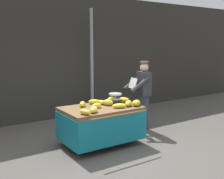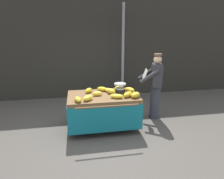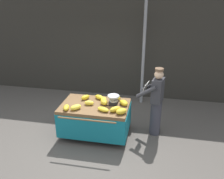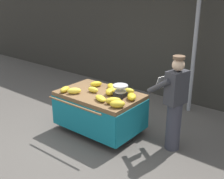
{
  "view_description": "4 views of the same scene",
  "coord_description": "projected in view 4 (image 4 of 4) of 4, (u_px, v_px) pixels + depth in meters",
  "views": [
    {
      "loc": [
        -2.89,
        -4.41,
        2.14
      ],
      "look_at": [
        0.34,
        0.47,
        1.16
      ],
      "focal_mm": 44.27,
      "sensor_mm": 36.0,
      "label": 1
    },
    {
      "loc": [
        -0.54,
        -3.89,
        2.22
      ],
      "look_at": [
        0.22,
        0.28,
        0.99
      ],
      "focal_mm": 31.59,
      "sensor_mm": 36.0,
      "label": 2
    },
    {
      "loc": [
        1.4,
        -4.46,
        3.36
      ],
      "look_at": [
        0.43,
        0.51,
        1.21
      ],
      "focal_mm": 38.12,
      "sensor_mm": 36.0,
      "label": 3
    },
    {
      "loc": [
        3.48,
        -3.52,
        2.82
      ],
      "look_at": [
        0.37,
        0.39,
        0.99
      ],
      "focal_mm": 46.47,
      "sensor_mm": 36.0,
      "label": 4
    }
  ],
  "objects": [
    {
      "name": "banana_bunch_6",
      "position": [
        110.0,
        92.0,
        5.49
      ],
      "size": [
        0.26,
        0.29,
        0.13
      ],
      "primitive_type": "ellipsoid",
      "rotation": [
        0.0,
        0.0,
        0.52
      ],
      "color": "gold",
      "rests_on": "banana_cart"
    },
    {
      "name": "street_pole",
      "position": [
        195.0,
        45.0,
        6.31
      ],
      "size": [
        0.09,
        0.09,
        3.11
      ],
      "primitive_type": "cylinder",
      "color": "gray",
      "rests_on": "ground"
    },
    {
      "name": "banana_bunch_11",
      "position": [
        96.0,
        84.0,
        5.94
      ],
      "size": [
        0.24,
        0.27,
        0.11
      ],
      "primitive_type": "ellipsoid",
      "rotation": [
        0.0,
        0.0,
        2.55
      ],
      "color": "gold",
      "rests_on": "banana_cart"
    },
    {
      "name": "ground_plane",
      "position": [
        85.0,
        139.0,
        5.59
      ],
      "size": [
        60.0,
        60.0,
        0.0
      ],
      "primitive_type": "plane",
      "color": "#514C47"
    },
    {
      "name": "banana_cart",
      "position": [
        100.0,
        104.0,
        5.67
      ],
      "size": [
        1.63,
        1.24,
        0.82
      ],
      "color": "brown",
      "rests_on": "ground"
    },
    {
      "name": "banana_bunch_9",
      "position": [
        113.0,
        89.0,
        5.66
      ],
      "size": [
        0.18,
        0.25,
        0.09
      ],
      "primitive_type": "ellipsoid",
      "rotation": [
        0.0,
        0.0,
        0.22
      ],
      "color": "yellow",
      "rests_on": "banana_cart"
    },
    {
      "name": "weighing_scale",
      "position": [
        120.0,
        91.0,
        5.38
      ],
      "size": [
        0.28,
        0.28,
        0.24
      ],
      "color": "black",
      "rests_on": "banana_cart"
    },
    {
      "name": "banana_bunch_4",
      "position": [
        100.0,
        98.0,
        5.22
      ],
      "size": [
        0.32,
        0.24,
        0.1
      ],
      "primitive_type": "ellipsoid",
      "rotation": [
        0.0,
        0.0,
        1.19
      ],
      "color": "yellow",
      "rests_on": "banana_cart"
    },
    {
      "name": "banana_bunch_0",
      "position": [
        65.0,
        89.0,
        5.64
      ],
      "size": [
        0.19,
        0.28,
        0.11
      ],
      "primitive_type": "ellipsoid",
      "rotation": [
        0.0,
        0.0,
        0.24
      ],
      "color": "gold",
      "rests_on": "banana_cart"
    },
    {
      "name": "banana_bunch_5",
      "position": [
        127.0,
        91.0,
        5.53
      ],
      "size": [
        0.32,
        0.27,
        0.12
      ],
      "primitive_type": "ellipsoid",
      "rotation": [
        0.0,
        0.0,
        2.17
      ],
      "color": "yellow",
      "rests_on": "banana_cart"
    },
    {
      "name": "banana_bunch_1",
      "position": [
        93.0,
        90.0,
        5.63
      ],
      "size": [
        0.24,
        0.13,
        0.11
      ],
      "primitive_type": "ellipsoid",
      "rotation": [
        0.0,
        0.0,
        1.67
      ],
      "color": "yellow",
      "rests_on": "banana_cart"
    },
    {
      "name": "banana_bunch_8",
      "position": [
        132.0,
        97.0,
        5.27
      ],
      "size": [
        0.29,
        0.31,
        0.12
      ],
      "primitive_type": "ellipsoid",
      "rotation": [
        0.0,
        0.0,
        0.66
      ],
      "color": "gold",
      "rests_on": "banana_cart"
    },
    {
      "name": "banana_bunch_2",
      "position": [
        111.0,
        86.0,
        5.81
      ],
      "size": [
        0.29,
        0.25,
        0.11
      ],
      "primitive_type": "ellipsoid",
      "rotation": [
        0.0,
        0.0,
        1.0
      ],
      "color": "gold",
      "rests_on": "banana_cart"
    },
    {
      "name": "banana_bunch_10",
      "position": [
        117.0,
        104.0,
        4.94
      ],
      "size": [
        0.31,
        0.3,
        0.13
      ],
      "primitive_type": "ellipsoid",
      "rotation": [
        0.0,
        0.0,
        2.28
      ],
      "color": "gold",
      "rests_on": "banana_cart"
    },
    {
      "name": "back_wall",
      "position": [
        167.0,
        28.0,
        7.21
      ],
      "size": [
        16.0,
        0.24,
        3.54
      ],
      "primitive_type": "cube",
      "color": "#2D2B26",
      "rests_on": "ground"
    },
    {
      "name": "banana_bunch_3",
      "position": [
        74.0,
        91.0,
        5.55
      ],
      "size": [
        0.28,
        0.29,
        0.12
      ],
      "primitive_type": "ellipsoid",
      "rotation": [
        0.0,
        0.0,
        2.38
      ],
      "color": "yellow",
      "rests_on": "banana_cart"
    },
    {
      "name": "vendor_person",
      "position": [
        174.0,
        103.0,
        4.99
      ],
      "size": [
        0.65,
        0.6,
        1.71
      ],
      "color": "#383842",
      "rests_on": "ground"
    },
    {
      "name": "banana_bunch_7",
      "position": [
        113.0,
        101.0,
        5.08
      ],
      "size": [
        0.3,
        0.29,
        0.12
      ],
      "primitive_type": "ellipsoid",
      "rotation": [
        0.0,
        0.0,
        2.34
      ],
      "color": "gold",
      "rests_on": "banana_cart"
    }
  ]
}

